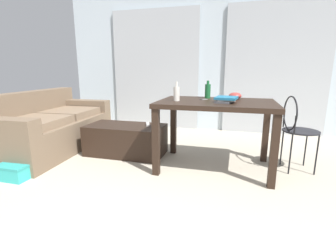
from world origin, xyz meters
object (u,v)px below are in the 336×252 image
object	(u,v)px
scissors	(202,99)
shoebox	(13,172)
craft_table	(216,111)
bottle_far	(208,91)
bottle_near	(177,93)
book_stack	(226,99)
couch	(49,128)
tv_remote_primary	(148,124)
coffee_table	(126,140)
bowl	(235,96)
wire_chair	(296,125)

from	to	relation	value
scissors	shoebox	distance (m)	2.16
craft_table	bottle_far	xyz separation A→B (m)	(-0.13, 0.26, 0.19)
bottle_near	scissors	bearing A→B (deg)	35.31
bottle_far	book_stack	bearing A→B (deg)	-55.73
book_stack	shoebox	bearing A→B (deg)	-158.96
couch	tv_remote_primary	xyz separation A→B (m)	(1.42, 0.18, 0.10)
couch	book_stack	bearing A→B (deg)	-3.74
coffee_table	bowl	size ratio (longest dim) A/B	6.90
tv_remote_primary	couch	bearing A→B (deg)	164.36
tv_remote_primary	coffee_table	bearing A→B (deg)	175.25
bottle_near	coffee_table	bearing A→B (deg)	161.11
couch	shoebox	distance (m)	1.04
scissors	tv_remote_primary	distance (m)	0.83
wire_chair	bottle_far	size ratio (longest dim) A/B	3.99
scissors	shoebox	world-z (taller)	scissors
coffee_table	book_stack	distance (m)	1.44
bowl	book_stack	xyz separation A→B (m)	(-0.09, -0.34, -0.01)
bottle_far	scissors	bearing A→B (deg)	-102.54
coffee_table	bottle_far	bearing A→B (deg)	5.40
wire_chair	book_stack	distance (m)	0.84
craft_table	tv_remote_primary	bearing A→B (deg)	164.38
coffee_table	bowl	xyz separation A→B (m)	(1.37, 0.09, 0.61)
coffee_table	book_stack	bearing A→B (deg)	-10.73
bottle_near	craft_table	bearing A→B (deg)	12.92
bottle_far	bowl	size ratio (longest dim) A/B	1.43
craft_table	book_stack	size ratio (longest dim) A/B	4.16
craft_table	wire_chair	bearing A→B (deg)	11.35
craft_table	wire_chair	world-z (taller)	wire_chair
bowl	scissors	world-z (taller)	bowl
craft_table	bottle_near	xyz separation A→B (m)	(-0.43, -0.10, 0.19)
couch	craft_table	bearing A→B (deg)	-1.85
coffee_table	tv_remote_primary	world-z (taller)	tv_remote_primary
couch	bottle_far	size ratio (longest dim) A/B	9.05
craft_table	tv_remote_primary	world-z (taller)	craft_table
bowl	bottle_near	bearing A→B (deg)	-150.59
tv_remote_primary	craft_table	bearing A→B (deg)	-38.33
bottle_far	tv_remote_primary	world-z (taller)	bottle_far
bowl	wire_chair	bearing A→B (deg)	-7.03
couch	bowl	world-z (taller)	bowl
wire_chair	scissors	xyz separation A→B (m)	(-1.02, -0.08, 0.25)
craft_table	bottle_far	size ratio (longest dim) A/B	5.99
coffee_table	bottle_far	distance (m)	1.25
scissors	shoebox	xyz separation A→B (m)	(-1.80, -0.97, -0.69)
craft_table	book_stack	world-z (taller)	book_stack
bottle_near	book_stack	world-z (taller)	bottle_near
coffee_table	craft_table	distance (m)	1.28
craft_table	scissors	bearing A→B (deg)	152.16
coffee_table	shoebox	distance (m)	1.31
bottle_near	shoebox	world-z (taller)	bottle_near
couch	coffee_table	bearing A→B (deg)	4.28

